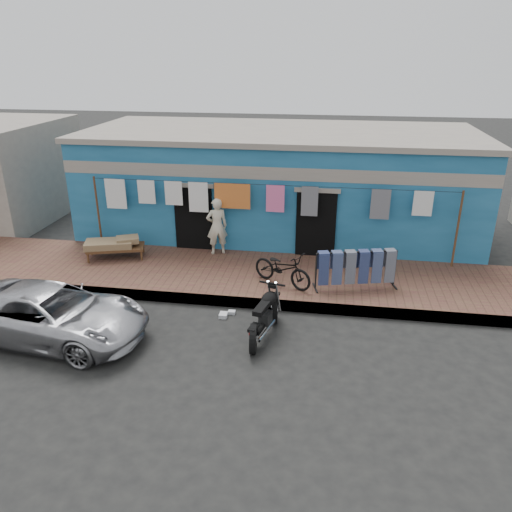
{
  "coord_description": "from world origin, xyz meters",
  "views": [
    {
      "loc": [
        1.67,
        -8.75,
        5.66
      ],
      "look_at": [
        0.0,
        2.0,
        1.15
      ],
      "focal_mm": 35.0,
      "sensor_mm": 36.0,
      "label": 1
    }
  ],
  "objects_px": {
    "car": "(51,313)",
    "jeans_rack": "(356,269)",
    "motorcycle": "(265,314)",
    "charpoy": "(116,248)",
    "bicycle": "(283,265)",
    "seated_person": "(217,226)"
  },
  "relations": [
    {
      "from": "car",
      "to": "motorcycle",
      "type": "height_order",
      "value": "car"
    },
    {
      "from": "charpoy",
      "to": "jeans_rack",
      "type": "bearing_deg",
      "value": -7.86
    },
    {
      "from": "car",
      "to": "jeans_rack",
      "type": "height_order",
      "value": "jeans_rack"
    },
    {
      "from": "car",
      "to": "jeans_rack",
      "type": "bearing_deg",
      "value": -59.46
    },
    {
      "from": "car",
      "to": "charpoy",
      "type": "distance_m",
      "value": 3.84
    },
    {
      "from": "charpoy",
      "to": "jeans_rack",
      "type": "xyz_separation_m",
      "value": [
        6.57,
        -0.91,
        0.22
      ]
    },
    {
      "from": "bicycle",
      "to": "car",
      "type": "bearing_deg",
      "value": 151.37
    },
    {
      "from": "seated_person",
      "to": "motorcycle",
      "type": "xyz_separation_m",
      "value": [
        1.9,
        -3.85,
        -0.53
      ]
    },
    {
      "from": "seated_person",
      "to": "bicycle",
      "type": "height_order",
      "value": "seated_person"
    },
    {
      "from": "seated_person",
      "to": "jeans_rack",
      "type": "bearing_deg",
      "value": 134.1
    },
    {
      "from": "bicycle",
      "to": "charpoy",
      "type": "bearing_deg",
      "value": 107.61
    },
    {
      "from": "car",
      "to": "bicycle",
      "type": "height_order",
      "value": "bicycle"
    },
    {
      "from": "motorcycle",
      "to": "charpoy",
      "type": "distance_m",
      "value": 5.58
    },
    {
      "from": "car",
      "to": "seated_person",
      "type": "height_order",
      "value": "seated_person"
    },
    {
      "from": "motorcycle",
      "to": "jeans_rack",
      "type": "relative_size",
      "value": 0.82
    },
    {
      "from": "car",
      "to": "motorcycle",
      "type": "relative_size",
      "value": 2.41
    },
    {
      "from": "motorcycle",
      "to": "bicycle",
      "type": "bearing_deg",
      "value": 98.29
    },
    {
      "from": "car",
      "to": "seated_person",
      "type": "xyz_separation_m",
      "value": [
        2.5,
        4.59,
        0.48
      ]
    },
    {
      "from": "bicycle",
      "to": "charpoy",
      "type": "xyz_separation_m",
      "value": [
        -4.79,
        1.02,
        -0.26
      ]
    },
    {
      "from": "car",
      "to": "jeans_rack",
      "type": "relative_size",
      "value": 1.97
    },
    {
      "from": "car",
      "to": "charpoy",
      "type": "height_order",
      "value": "car"
    },
    {
      "from": "charpoy",
      "to": "jeans_rack",
      "type": "distance_m",
      "value": 6.64
    }
  ]
}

